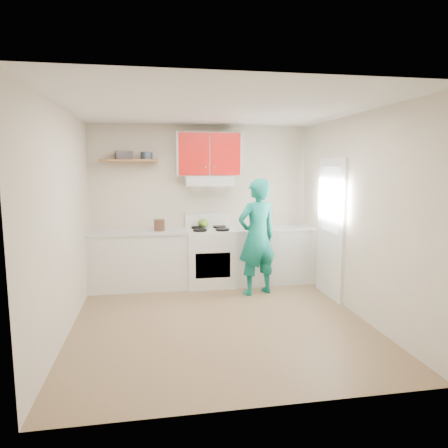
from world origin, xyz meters
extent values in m
plane|color=brown|center=(0.00, 0.00, 0.00)|extent=(3.80, 3.80, 0.00)
cube|color=white|center=(0.00, 0.00, 2.60)|extent=(3.60, 3.80, 0.04)
cube|color=beige|center=(0.00, 1.90, 1.30)|extent=(3.60, 0.04, 2.60)
cube|color=beige|center=(0.00, -1.90, 1.30)|extent=(3.60, 0.04, 2.60)
cube|color=beige|center=(-1.80, 0.00, 1.30)|extent=(0.04, 3.80, 2.60)
cube|color=beige|center=(1.80, 0.00, 1.30)|extent=(0.04, 3.80, 2.60)
cube|color=white|center=(1.78, 0.70, 1.02)|extent=(0.05, 0.85, 2.05)
cube|color=white|center=(1.75, 0.70, 1.45)|extent=(0.01, 0.55, 0.95)
cube|color=silver|center=(-1.04, 1.60, 0.45)|extent=(1.52, 0.60, 0.90)
cube|color=silver|center=(1.14, 1.60, 0.45)|extent=(1.32, 0.60, 0.90)
cube|color=white|center=(0.10, 1.57, 0.46)|extent=(0.76, 0.65, 0.92)
cube|color=silver|center=(0.10, 1.68, 1.70)|extent=(0.76, 0.44, 0.15)
cube|color=red|center=(0.10, 1.73, 2.12)|extent=(1.02, 0.33, 0.70)
cube|color=brown|center=(-1.15, 1.75, 2.02)|extent=(0.90, 0.30, 0.04)
cube|color=#483F45|center=(-1.23, 1.78, 2.10)|extent=(0.28, 0.22, 0.13)
cylinder|color=#333D4C|center=(-0.88, 1.71, 2.09)|extent=(0.22, 0.22, 0.11)
ellipsoid|color=#568525|center=(0.02, 1.80, 0.99)|extent=(0.21, 0.21, 0.15)
cylinder|color=#492F20|center=(-0.71, 1.57, 1.00)|extent=(0.20, 0.20, 0.20)
cube|color=olive|center=(1.02, 1.60, 0.91)|extent=(0.37, 0.30, 0.02)
cube|color=#B31612|center=(1.60, 1.58, 0.90)|extent=(0.36, 0.33, 0.01)
imported|color=#0C7262|center=(0.73, 0.99, 0.88)|extent=(0.74, 0.59, 1.75)
camera|label=1|loc=(-0.79, -4.83, 1.93)|focal=32.52mm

